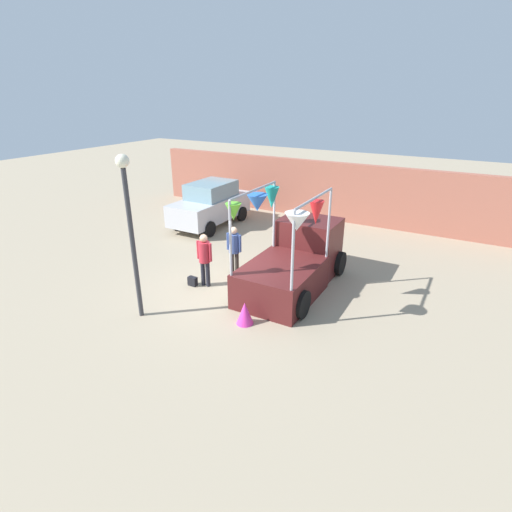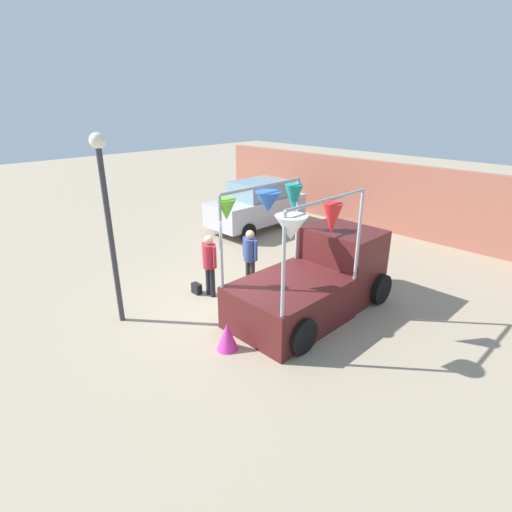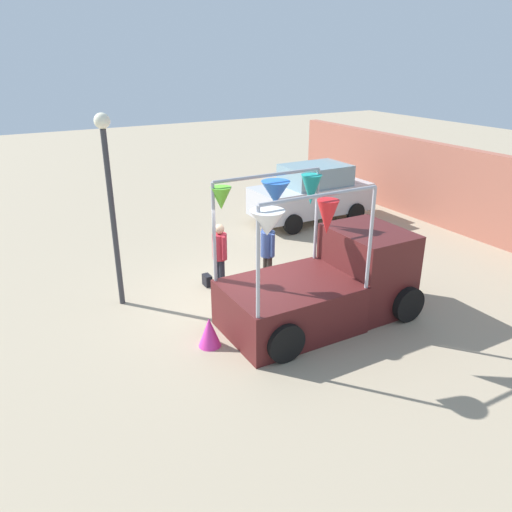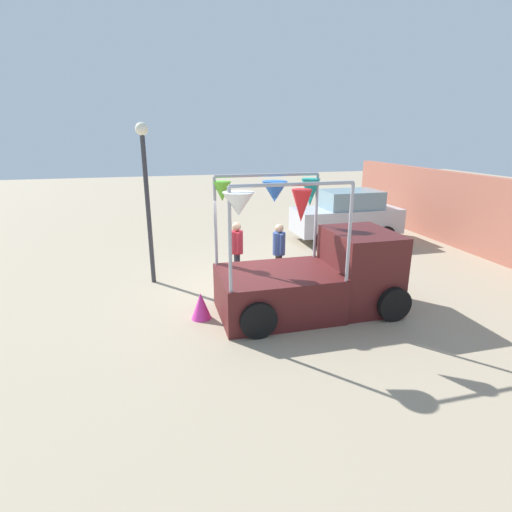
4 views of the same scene
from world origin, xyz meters
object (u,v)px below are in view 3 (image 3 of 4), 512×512
at_px(handbag, 207,280).
at_px(parked_car, 312,193).
at_px(vendor_truck, 330,279).
at_px(person_vendor, 268,248).
at_px(person_customer, 220,251).
at_px(folded_kite_bundle_magenta, 209,332).
at_px(street_lamp, 109,186).

bearing_deg(handbag, parked_car, 119.95).
bearing_deg(parked_car, vendor_truck, -31.89).
height_order(person_vendor, handbag, person_vendor).
relative_size(vendor_truck, person_vendor, 2.59).
bearing_deg(parked_car, handbag, -60.05).
bearing_deg(parked_car, person_customer, -56.18).
bearing_deg(folded_kite_bundle_magenta, person_customer, 149.51).
xyz_separation_m(person_customer, street_lamp, (-0.46, -2.26, 1.72)).
bearing_deg(person_vendor, street_lamp, -103.49).
bearing_deg(person_vendor, parked_car, 133.48).
xyz_separation_m(handbag, street_lamp, (-0.11, -2.06, 2.57)).
bearing_deg(person_customer, folded_kite_bundle_magenta, -30.49).
bearing_deg(vendor_truck, parked_car, 148.11).
height_order(person_customer, folded_kite_bundle_magenta, person_customer).
distance_m(handbag, street_lamp, 3.30).
distance_m(vendor_truck, street_lamp, 4.99).
height_order(parked_car, person_customer, parked_car).
bearing_deg(person_customer, handbag, -150.26).
bearing_deg(folded_kite_bundle_magenta, vendor_truck, 86.47).
xyz_separation_m(person_customer, folded_kite_bundle_magenta, (2.14, -1.26, -0.69)).
distance_m(vendor_truck, folded_kite_bundle_magenta, 2.78).
relative_size(person_vendor, folded_kite_bundle_magenta, 2.70).
relative_size(vendor_truck, parked_car, 1.05).
distance_m(parked_car, handbag, 6.01).
distance_m(vendor_truck, person_customer, 2.73).
bearing_deg(person_customer, parked_car, 123.82).
bearing_deg(person_customer, vendor_truck, 32.24).
distance_m(person_vendor, folded_kite_bundle_magenta, 3.04).
bearing_deg(vendor_truck, person_vendor, -169.49).
xyz_separation_m(person_vendor, street_lamp, (-0.80, -3.35, 1.74)).
relative_size(person_vendor, street_lamp, 0.39).
bearing_deg(street_lamp, folded_kite_bundle_magenta, 20.96).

